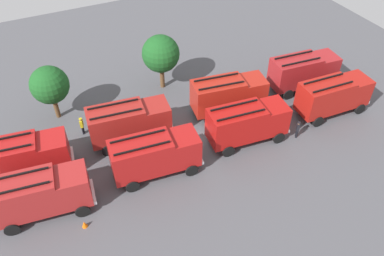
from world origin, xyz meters
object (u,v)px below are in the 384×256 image
fire_truck_2 (247,122)px  firefighter_1 (82,125)px  traffic_cone_2 (211,131)px  fire_truck_5 (129,122)px  fire_truck_3 (333,95)px  tree_0 (50,85)px  traffic_cone_0 (84,224)px  traffic_cone_1 (221,88)px  fire_truck_0 (39,194)px  firefighter_0 (298,129)px  fire_truck_6 (228,94)px  tree_1 (161,54)px  fire_truck_4 (22,157)px  fire_truck_7 (303,70)px  fire_truck_1 (155,154)px

fire_truck_2 → firefighter_1: bearing=156.2°
traffic_cone_2 → fire_truck_5: bearing=160.0°
fire_truck_2 → fire_truck_3: bearing=4.9°
fire_truck_2 → tree_0: tree_0 is taller
firefighter_1 → traffic_cone_0: bearing=98.7°
traffic_cone_1 → fire_truck_0: bearing=-158.1°
fire_truck_3 → firefighter_0: fire_truck_3 is taller
traffic_cone_0 → traffic_cone_1: (16.90, 10.25, 0.08)m
fire_truck_3 → traffic_cone_2: size_ratio=9.87×
fire_truck_0 → fire_truck_6: 18.66m
tree_1 → traffic_cone_1: tree_1 is taller
fire_truck_2 → tree_0: size_ratio=1.36×
fire_truck_5 → firefighter_1: fire_truck_5 is taller
traffic_cone_0 → fire_truck_0: bearing=132.3°
fire_truck_0 → fire_truck_5: (8.36, 4.74, 0.00)m
fire_truck_2 → tree_0: bearing=149.1°
tree_0 → traffic_cone_1: (16.11, -3.21, -3.30)m
fire_truck_5 → fire_truck_6: bearing=5.0°
fire_truck_6 → tree_1: (-4.06, 6.68, 1.80)m
fire_truck_6 → tree_0: size_ratio=1.37×
fire_truck_6 → tree_1: bearing=129.4°
firefighter_1 → traffic_cone_0: firefighter_1 is taller
fire_truck_4 → tree_0: size_ratio=1.37×
fire_truck_3 → tree_1: tree_1 is taller
fire_truck_4 → fire_truck_5: (8.93, 0.43, 0.00)m
fire_truck_0 → fire_truck_7: size_ratio=1.01×
fire_truck_4 → fire_truck_7: bearing=7.9°
fire_truck_3 → fire_truck_2: bearing=-177.8°
firefighter_1 → tree_1: tree_1 is taller
fire_truck_1 → firefighter_1: (-4.22, 7.38, -1.16)m
tree_0 → traffic_cone_2: (12.09, -8.67, -3.30)m
firefighter_0 → tree_0: 22.70m
fire_truck_7 → traffic_cone_2: 12.19m
fire_truck_1 → fire_truck_6: 10.20m
fire_truck_0 → fire_truck_6: size_ratio=1.00×
fire_truck_1 → traffic_cone_2: (6.29, 2.18, -1.78)m
fire_truck_1 → fire_truck_6: (9.21, 4.38, 0.00)m
traffic_cone_2 → fire_truck_3: bearing=-10.6°
traffic_cone_2 → firefighter_1: bearing=153.7°
fire_truck_2 → fire_truck_4: (-18.11, 4.12, 0.00)m
fire_truck_2 → fire_truck_4: same height
fire_truck_3 → traffic_cone_2: (-11.77, 2.21, -1.78)m
tree_0 → traffic_cone_1: 16.75m
fire_truck_5 → fire_truck_7: bearing=6.2°
fire_truck_0 → tree_1: 18.03m
fire_truck_1 → fire_truck_2: size_ratio=1.00×
fire_truck_5 → fire_truck_7: 18.67m
fire_truck_1 → fire_truck_2: bearing=6.5°
fire_truck_1 → fire_truck_5: (-0.55, 4.66, 0.00)m
fire_truck_4 → fire_truck_7: 27.59m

